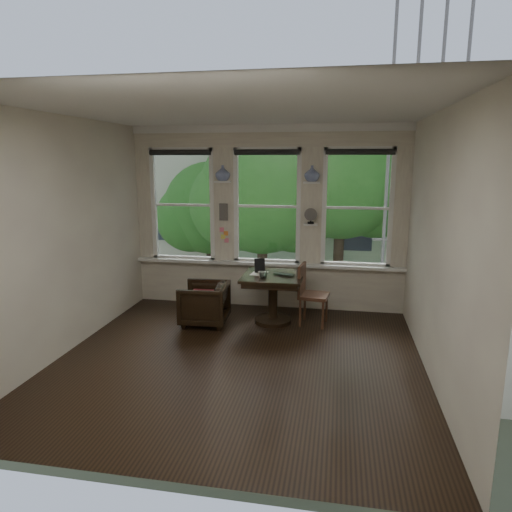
% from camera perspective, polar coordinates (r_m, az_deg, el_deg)
% --- Properties ---
extents(ground, '(4.50, 4.50, 0.00)m').
position_cam_1_polar(ground, '(5.85, -2.16, -12.85)').
color(ground, black).
rests_on(ground, ground).
extents(ceiling, '(4.50, 4.50, 0.00)m').
position_cam_1_polar(ceiling, '(5.34, -2.42, 17.83)').
color(ceiling, silver).
rests_on(ceiling, ground).
extents(wall_back, '(4.50, 0.00, 4.50)m').
position_cam_1_polar(wall_back, '(7.58, 1.42, 4.73)').
color(wall_back, silver).
rests_on(wall_back, ground).
extents(wall_front, '(4.50, 0.00, 4.50)m').
position_cam_1_polar(wall_front, '(3.29, -10.85, -5.08)').
color(wall_front, silver).
rests_on(wall_front, ground).
extents(wall_left, '(0.00, 4.50, 4.50)m').
position_cam_1_polar(wall_left, '(6.28, -22.79, 2.28)').
color(wall_left, silver).
rests_on(wall_left, ground).
extents(wall_right, '(0.00, 4.50, 4.50)m').
position_cam_1_polar(wall_right, '(5.38, 21.81, 0.89)').
color(wall_right, silver).
rests_on(wall_right, ground).
extents(window_left, '(1.10, 0.12, 1.90)m').
position_cam_1_polar(window_left, '(7.91, -9.07, 6.34)').
color(window_left, white).
rests_on(window_left, ground).
extents(window_center, '(1.10, 0.12, 1.90)m').
position_cam_1_polar(window_center, '(7.56, 1.43, 6.23)').
color(window_center, white).
rests_on(window_center, ground).
extents(window_right, '(1.10, 0.12, 1.90)m').
position_cam_1_polar(window_right, '(7.48, 12.54, 5.89)').
color(window_right, white).
rests_on(window_right, ground).
extents(shelf_left, '(0.26, 0.16, 0.03)m').
position_cam_1_polar(shelf_left, '(7.58, -4.17, 9.25)').
color(shelf_left, white).
rests_on(shelf_left, ground).
extents(shelf_right, '(0.26, 0.16, 0.03)m').
position_cam_1_polar(shelf_right, '(7.35, 6.99, 9.11)').
color(shelf_right, white).
rests_on(shelf_right, ground).
extents(intercom, '(0.14, 0.06, 0.28)m').
position_cam_1_polar(intercom, '(7.65, -4.06, 5.52)').
color(intercom, '#59544F').
rests_on(intercom, ground).
extents(sticky_notes, '(0.16, 0.01, 0.24)m').
position_cam_1_polar(sticky_notes, '(7.70, -4.01, 2.93)').
color(sticky_notes, pink).
rests_on(sticky_notes, ground).
extents(desk_fan, '(0.20, 0.20, 0.24)m').
position_cam_1_polar(desk_fan, '(7.38, 6.86, 4.68)').
color(desk_fan, '#59544F').
rests_on(desk_fan, ground).
extents(vase_left, '(0.24, 0.24, 0.25)m').
position_cam_1_polar(vase_left, '(7.57, -4.18, 10.30)').
color(vase_left, white).
rests_on(vase_left, shelf_left).
extents(vase_right, '(0.24, 0.24, 0.25)m').
position_cam_1_polar(vase_right, '(7.35, 7.01, 10.20)').
color(vase_right, white).
rests_on(vase_right, shelf_right).
extents(table, '(0.90, 0.90, 0.75)m').
position_cam_1_polar(table, '(6.98, 2.13, -5.37)').
color(table, black).
rests_on(table, ground).
extents(armchair_left, '(0.74, 0.73, 0.64)m').
position_cam_1_polar(armchair_left, '(6.98, -6.48, -5.93)').
color(armchair_left, black).
rests_on(armchair_left, ground).
extents(cushion_red, '(0.45, 0.45, 0.06)m').
position_cam_1_polar(cushion_red, '(6.94, -6.51, -4.90)').
color(cushion_red, maroon).
rests_on(cushion_red, armchair_left).
extents(side_chair_right, '(0.47, 0.47, 0.92)m').
position_cam_1_polar(side_chair_right, '(6.93, 7.25, -4.87)').
color(side_chair_right, '#412317').
rests_on(side_chair_right, ground).
extents(laptop, '(0.38, 0.31, 0.03)m').
position_cam_1_polar(laptop, '(6.83, 3.36, -2.39)').
color(laptop, black).
rests_on(laptop, table).
extents(mug, '(0.10, 0.10, 0.09)m').
position_cam_1_polar(mug, '(6.72, 0.66, -2.33)').
color(mug, white).
rests_on(mug, table).
extents(drinking_glass, '(0.13, 0.13, 0.10)m').
position_cam_1_polar(drinking_glass, '(6.69, 0.92, -2.37)').
color(drinking_glass, white).
rests_on(drinking_glass, table).
extents(tablet, '(0.18, 0.12, 0.22)m').
position_cam_1_polar(tablet, '(7.00, 0.47, -1.20)').
color(tablet, black).
rests_on(tablet, table).
extents(papers, '(0.25, 0.32, 0.00)m').
position_cam_1_polar(papers, '(6.97, 0.39, -2.18)').
color(papers, silver).
rests_on(papers, table).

